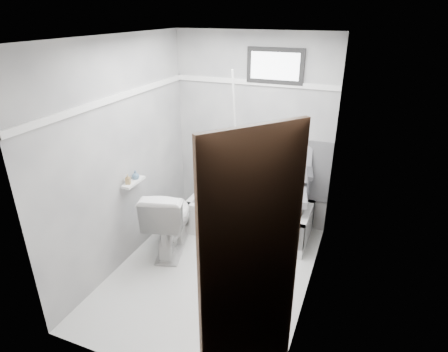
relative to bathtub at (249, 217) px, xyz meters
The scene contains 19 objects.
floor 0.96m from the bathtub, 96.60° to the right, with size 2.60×2.60×0.00m, color silver.
ceiling 2.38m from the bathtub, 96.60° to the right, with size 2.60×2.60×0.00m, color silver.
wall_back 1.06m from the bathtub, 106.21° to the left, with size 2.00×0.02×2.40m, color slate.
wall_front 2.44m from the bathtub, 92.76° to the right, with size 2.00×0.02×2.40m, color slate.
wall_left 1.75m from the bathtub, 139.98° to the right, with size 0.02×2.60×2.40m, color slate.
wall_right 1.63m from the bathtub, 46.18° to the right, with size 0.02×2.60×2.40m, color slate.
bathtub is the anchor object (origin of this frame).
office_chair 0.63m from the bathtub, ahead, with size 0.66×0.66×1.14m, color slate, non-canonical shape.
toilet 1.04m from the bathtub, 135.70° to the right, with size 0.47×0.83×0.82m, color silver.
door 2.50m from the bathtub, 68.46° to the right, with size 0.78×0.78×2.00m, color #50361D, non-canonical shape.
window 1.85m from the bathtub, 68.14° to the left, with size 0.66×0.04×0.40m, color black, non-canonical shape.
backerboard 0.71m from the bathtub, 68.42° to the left, with size 1.50×0.02×0.78m, color #4C4C4F.
trim_back 1.65m from the bathtub, 106.77° to the left, with size 2.00×0.02×0.06m, color white.
trim_left 2.16m from the bathtub, 139.65° to the right, with size 0.02×2.60×0.06m, color white.
pole 0.88m from the bathtub, 150.52° to the left, with size 0.02×0.02×1.95m, color silver.
shelf 1.53m from the bathtub, 139.53° to the right, with size 0.10×0.32×0.03m, color white.
soap_bottle_a 1.61m from the bathtub, 137.34° to the right, with size 0.05×0.05×0.11m, color #96794B.
soap_bottle_b 1.53m from the bathtub, 141.77° to the right, with size 0.08×0.08×0.10m, color slate.
faucet 0.57m from the bathtub, 132.13° to the left, with size 0.26×0.10×0.16m, color silver, non-canonical shape.
Camera 1 is at (1.34, -2.99, 2.61)m, focal length 30.00 mm.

